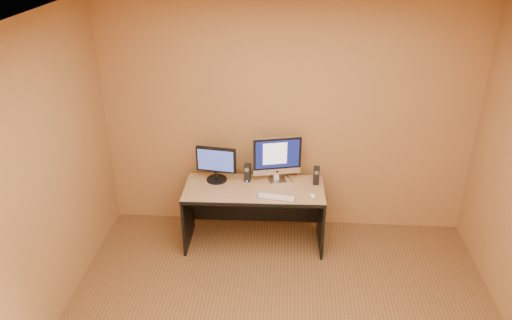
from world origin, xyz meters
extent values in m
plane|color=white|center=(0.00, 0.00, 2.60)|extent=(4.00, 4.00, 0.00)
cube|color=#BBBBC0|center=(-0.08, 1.36, 0.69)|extent=(0.41, 0.17, 0.02)
ellipsoid|color=white|center=(0.28, 1.41, 0.70)|extent=(0.07, 0.10, 0.03)
cylinder|color=black|center=(0.04, 1.81, 0.68)|extent=(0.09, 0.19, 0.01)
cylinder|color=black|center=(-0.16, 1.83, 0.68)|extent=(0.05, 0.16, 0.01)
camera|label=1|loc=(0.02, -3.01, 3.25)|focal=35.00mm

